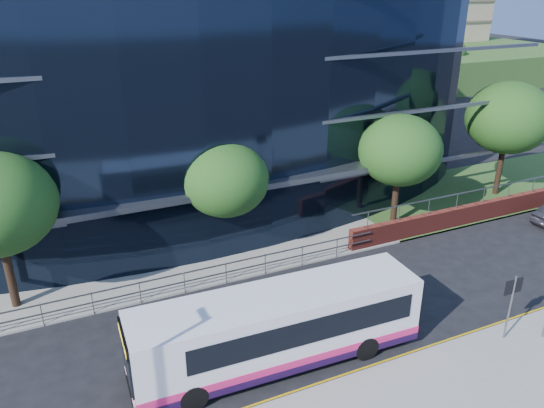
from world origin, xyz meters
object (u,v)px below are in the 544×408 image
street_sign (512,294)px  tree_dist_f (449,53)px  tree_dist_e (354,59)px  city_bus (281,327)px  tree_far_d (509,118)px  tree_far_b (225,180)px  tree_far_c (400,150)px

street_sign → tree_dist_f: (35.50, 43.59, 2.06)m
tree_dist_e → city_bus: (-28.05, -39.00, -2.99)m
tree_far_d → city_bus: bearing=-155.8°
street_sign → tree_far_d: bearing=45.2°
tree_far_d → street_sign: bearing=-134.8°
street_sign → city_bus: (-8.55, 2.59, -0.60)m
street_sign → tree_far_d: size_ratio=0.38×
tree_far_b → tree_far_c: (10.00, -0.50, 0.33)m
tree_dist_f → tree_far_c: bearing=-135.0°
city_bus → tree_far_d: bearing=26.2°
tree_far_b → tree_far_c: tree_far_c is taller
tree_far_b → tree_far_d: size_ratio=0.81×
tree_dist_f → street_sign: bearing=-129.2°
tree_far_b → tree_dist_e: bearing=48.5°
street_sign → city_bus: 8.96m
street_sign → tree_dist_e: size_ratio=0.43×
tree_far_c → city_bus: 13.97m
tree_dist_f → city_bus: 60.24m
tree_far_b → street_sign: bearing=-55.9°
tree_dist_f → city_bus: size_ratio=0.56×
tree_far_d → tree_far_b: bearing=-178.5°
tree_dist_f → city_bus: tree_dist_f is taller
city_bus → street_sign: bearing=-14.8°
tree_far_b → tree_dist_e: size_ratio=0.93×
tree_far_b → city_bus: 8.97m
tree_far_c → city_bus: bearing=-144.1°
tree_far_c → tree_dist_e: bearing=61.3°
tree_far_b → tree_far_c: size_ratio=0.93×
city_bus → tree_far_c: bearing=37.9°
tree_far_b → city_bus: tree_far_b is taller
tree_far_b → tree_dist_e: (27.00, 30.50, 0.33)m
tree_far_d → tree_dist_e: (8.00, 30.00, -0.65)m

